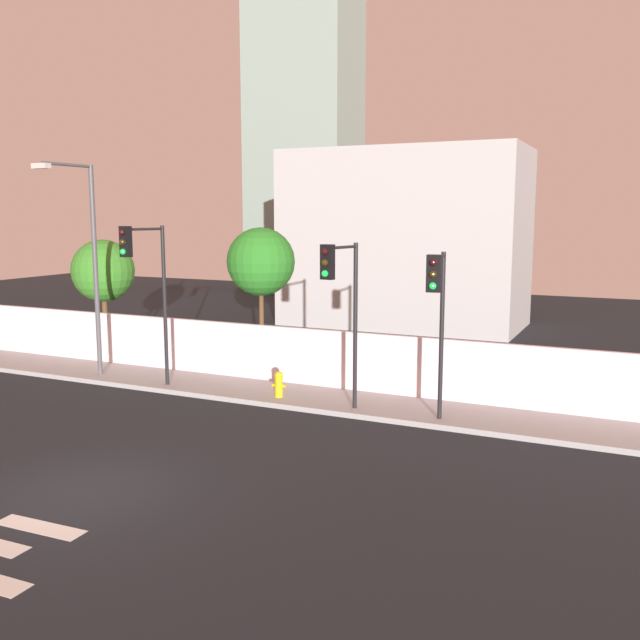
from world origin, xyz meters
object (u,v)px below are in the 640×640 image
traffic_light_left (437,301)px  street_lamp_curbside (88,253)px  fire_hydrant (279,383)px  roadside_tree_midleft (261,262)px  roadside_tree_leftmost (103,271)px  traffic_light_right (145,271)px  traffic_light_center (341,290)px

traffic_light_left → street_lamp_curbside: size_ratio=0.64×
traffic_light_left → fire_hydrant: (-5.01, 0.92, -2.84)m
street_lamp_curbside → fire_hydrant: street_lamp_curbside is taller
traffic_light_left → street_lamp_curbside: street_lamp_curbside is taller
fire_hydrant → roadside_tree_midleft: size_ratio=0.15×
fire_hydrant → roadside_tree_leftmost: size_ratio=0.17×
traffic_light_right → street_lamp_curbside: (-2.87, 0.69, 0.46)m
traffic_light_right → street_lamp_curbside: 2.99m
traffic_light_left → roadside_tree_midleft: bearing=153.1°
roadside_tree_leftmost → traffic_light_center: bearing=-17.4°
fire_hydrant → roadside_tree_midleft: roadside_tree_midleft is taller
fire_hydrant → roadside_tree_leftmost: bearing=163.3°
fire_hydrant → traffic_light_right: bearing=-167.3°
traffic_light_right → roadside_tree_midleft: 4.12m
traffic_light_right → roadside_tree_leftmost: 6.15m
fire_hydrant → traffic_light_left: bearing=-10.4°
roadside_tree_midleft → traffic_light_center: bearing=-38.6°
traffic_light_center → roadside_tree_midleft: bearing=141.4°
traffic_light_center → traffic_light_right: size_ratio=0.92×
traffic_light_left → traffic_light_center: traffic_light_center is taller
fire_hydrant → street_lamp_curbside: bearing=-178.1°
roadside_tree_midleft → traffic_light_left: bearing=-26.9°
traffic_light_center → roadside_tree_midleft: size_ratio=0.90×
traffic_light_center → fire_hydrant: 3.89m
traffic_light_right → street_lamp_curbside: street_lamp_curbside is taller
traffic_light_center → street_lamp_curbside: bearing=176.0°
traffic_light_left → roadside_tree_leftmost: roadside_tree_leftmost is taller
roadside_tree_leftmost → traffic_light_right: bearing=-36.2°
traffic_light_left → roadside_tree_midleft: 8.01m
street_lamp_curbside → fire_hydrant: (6.95, 0.23, -3.72)m
traffic_light_center → roadside_tree_midleft: (-4.48, 3.58, 0.40)m
traffic_light_left → roadside_tree_midleft: roadside_tree_midleft is taller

